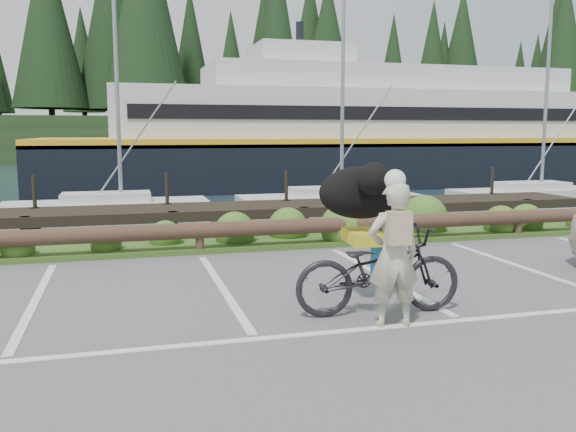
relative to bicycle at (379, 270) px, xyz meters
name	(u,v)px	position (x,y,z in m)	size (l,w,h in m)	color
ground	(248,328)	(-1.72, -0.15, -0.57)	(72.00, 72.00, 0.00)	#525254
harbor_backdrop	(135,149)	(-1.32, 78.27, -0.57)	(170.00, 160.00, 30.00)	#192F3C
vegetation_strip	(196,245)	(-1.72, 5.15, -0.52)	(34.00, 1.60, 0.10)	#3D5B21
log_rail	(200,254)	(-1.72, 4.45, -0.57)	(32.00, 0.30, 0.60)	#443021
bicycle	(379,270)	(0.00, 0.00, 0.00)	(0.75, 2.16, 1.13)	black
cyclist	(393,255)	(-0.04, -0.50, 0.30)	(0.63, 0.42, 1.74)	beige
dog	(363,192)	(0.05, 0.69, 0.93)	(1.25, 0.61, 0.72)	black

